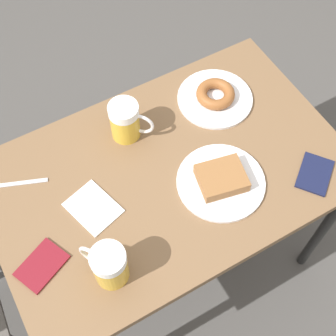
{
  "coord_description": "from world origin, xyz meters",
  "views": [
    {
      "loc": [
        -0.6,
        0.34,
        1.89
      ],
      "look_at": [
        0.0,
        0.0,
        0.74
      ],
      "focal_mm": 50.0,
      "sensor_mm": 36.0,
      "label": 1
    }
  ],
  "objects_px": {
    "plate_with_donut": "(215,96)",
    "napkin_folded": "(94,208)",
    "beer_mug_center": "(126,121)",
    "passport_far_edge": "(42,265)",
    "fork": "(17,184)",
    "passport_near_edge": "(315,174)",
    "beer_mug_left": "(109,265)",
    "plate_with_cake": "(221,180)"
  },
  "relations": [
    {
      "from": "fork",
      "to": "passport_far_edge",
      "type": "height_order",
      "value": "passport_far_edge"
    },
    {
      "from": "plate_with_cake",
      "to": "beer_mug_center",
      "type": "height_order",
      "value": "beer_mug_center"
    },
    {
      "from": "plate_with_donut",
      "to": "passport_near_edge",
      "type": "xyz_separation_m",
      "value": [
        -0.38,
        -0.1,
        -0.01
      ]
    },
    {
      "from": "plate_with_donut",
      "to": "napkin_folded",
      "type": "distance_m",
      "value": 0.53
    },
    {
      "from": "plate_with_donut",
      "to": "napkin_folded",
      "type": "xyz_separation_m",
      "value": [
        -0.16,
        0.5,
        -0.01
      ]
    },
    {
      "from": "beer_mug_center",
      "to": "fork",
      "type": "height_order",
      "value": "beer_mug_center"
    },
    {
      "from": "beer_mug_left",
      "to": "beer_mug_center",
      "type": "height_order",
      "value": "same"
    },
    {
      "from": "passport_near_edge",
      "to": "plate_with_donut",
      "type": "bearing_deg",
      "value": 15.19
    },
    {
      "from": "beer_mug_center",
      "to": "passport_far_edge",
      "type": "xyz_separation_m",
      "value": [
        -0.26,
        0.38,
        -0.06
      ]
    },
    {
      "from": "fork",
      "to": "beer_mug_left",
      "type": "bearing_deg",
      "value": -161.94
    },
    {
      "from": "passport_near_edge",
      "to": "fork",
      "type": "bearing_deg",
      "value": 62.51
    },
    {
      "from": "passport_near_edge",
      "to": "passport_far_edge",
      "type": "distance_m",
      "value": 0.8
    },
    {
      "from": "beer_mug_left",
      "to": "beer_mug_center",
      "type": "relative_size",
      "value": 1.0
    },
    {
      "from": "beer_mug_center",
      "to": "beer_mug_left",
      "type": "bearing_deg",
      "value": 147.71
    },
    {
      "from": "beer_mug_left",
      "to": "fork",
      "type": "height_order",
      "value": "beer_mug_left"
    },
    {
      "from": "beer_mug_left",
      "to": "fork",
      "type": "bearing_deg",
      "value": 18.06
    },
    {
      "from": "beer_mug_left",
      "to": "napkin_folded",
      "type": "xyz_separation_m",
      "value": [
        0.19,
        -0.04,
        -0.06
      ]
    },
    {
      "from": "passport_near_edge",
      "to": "passport_far_edge",
      "type": "relative_size",
      "value": 1.02
    },
    {
      "from": "plate_with_donut",
      "to": "plate_with_cake",
      "type": "bearing_deg",
      "value": 150.63
    },
    {
      "from": "napkin_folded",
      "to": "fork",
      "type": "bearing_deg",
      "value": 41.24
    },
    {
      "from": "beer_mug_left",
      "to": "passport_far_edge",
      "type": "bearing_deg",
      "value": 54.16
    },
    {
      "from": "plate_with_cake",
      "to": "napkin_folded",
      "type": "xyz_separation_m",
      "value": [
        0.1,
        0.35,
        -0.01
      ]
    },
    {
      "from": "plate_with_cake",
      "to": "beer_mug_center",
      "type": "bearing_deg",
      "value": 28.39
    },
    {
      "from": "beer_mug_center",
      "to": "fork",
      "type": "xyz_separation_m",
      "value": [
        -0.0,
        0.36,
        -0.06
      ]
    },
    {
      "from": "beer_mug_left",
      "to": "napkin_folded",
      "type": "height_order",
      "value": "beer_mug_left"
    },
    {
      "from": "plate_with_donut",
      "to": "napkin_folded",
      "type": "bearing_deg",
      "value": 107.81
    },
    {
      "from": "beer_mug_left",
      "to": "passport_far_edge",
      "type": "relative_size",
      "value": 0.86
    },
    {
      "from": "plate_with_donut",
      "to": "fork",
      "type": "relative_size",
      "value": 1.42
    },
    {
      "from": "fork",
      "to": "passport_far_edge",
      "type": "distance_m",
      "value": 0.27
    },
    {
      "from": "fork",
      "to": "beer_mug_center",
      "type": "bearing_deg",
      "value": -89.91
    },
    {
      "from": "beer_mug_left",
      "to": "passport_far_edge",
      "type": "distance_m",
      "value": 0.19
    },
    {
      "from": "fork",
      "to": "passport_far_edge",
      "type": "bearing_deg",
      "value": 173.98
    },
    {
      "from": "beer_mug_center",
      "to": "passport_far_edge",
      "type": "distance_m",
      "value": 0.47
    },
    {
      "from": "beer_mug_left",
      "to": "fork",
      "type": "distance_m",
      "value": 0.4
    },
    {
      "from": "plate_with_donut",
      "to": "fork",
      "type": "bearing_deg",
      "value": 88.29
    },
    {
      "from": "plate_with_cake",
      "to": "beer_mug_left",
      "type": "bearing_deg",
      "value": 102.39
    },
    {
      "from": "passport_far_edge",
      "to": "beer_mug_left",
      "type": "bearing_deg",
      "value": -125.84
    },
    {
      "from": "beer_mug_center",
      "to": "plate_with_donut",
      "type": "bearing_deg",
      "value": -93.8
    },
    {
      "from": "napkin_folded",
      "to": "plate_with_donut",
      "type": "bearing_deg",
      "value": -72.19
    },
    {
      "from": "beer_mug_left",
      "to": "passport_near_edge",
      "type": "height_order",
      "value": "beer_mug_left"
    },
    {
      "from": "plate_with_donut",
      "to": "beer_mug_left",
      "type": "xyz_separation_m",
      "value": [
        -0.35,
        0.54,
        0.05
      ]
    },
    {
      "from": "beer_mug_center",
      "to": "passport_near_edge",
      "type": "xyz_separation_m",
      "value": [
        -0.4,
        -0.41,
        -0.06
      ]
    }
  ]
}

